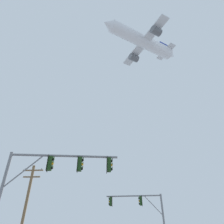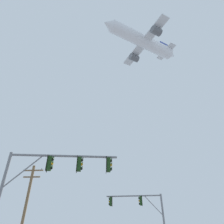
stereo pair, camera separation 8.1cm
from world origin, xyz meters
The scene contains 4 objects.
signal_pole_near centered at (-3.49, 9.03, 4.99)m, with size 6.97×1.05×6.40m.
signal_pole_far centered at (3.07, 20.43, 4.60)m, with size 6.02×0.65×6.10m.
utility_pole centered at (-8.51, 17.88, 4.61)m, with size 2.20×0.28×8.63m.
airplane centered at (7.50, 33.52, 48.48)m, with size 21.44×16.55×6.38m.
Camera 1 is at (0.90, -3.81, 1.19)m, focal length 33.41 mm.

